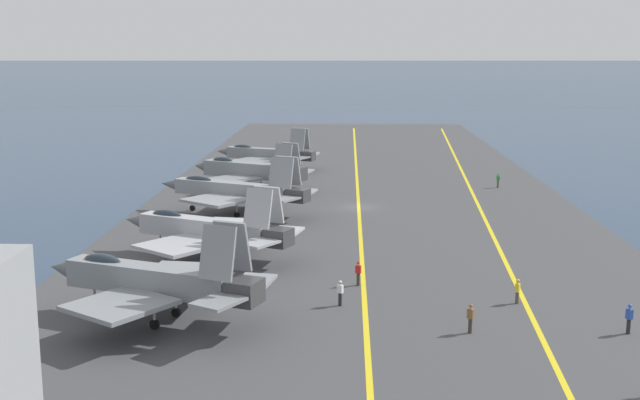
% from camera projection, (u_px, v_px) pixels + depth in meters
% --- Properties ---
extents(ground_plane, '(2000.00, 2000.00, 0.00)m').
position_uv_depth(ground_plane, '(359.00, 211.00, 86.28)').
color(ground_plane, navy).
extents(carrier_deck, '(188.34, 47.09, 0.40)m').
position_uv_depth(carrier_deck, '(359.00, 209.00, 86.24)').
color(carrier_deck, '#424244').
rests_on(carrier_deck, ground).
extents(deck_stripe_foul_line, '(169.17, 11.41, 0.01)m').
position_uv_depth(deck_stripe_foul_line, '(480.00, 208.00, 85.76)').
color(deck_stripe_foul_line, yellow).
rests_on(deck_stripe_foul_line, carrier_deck).
extents(deck_stripe_centerline, '(169.51, 0.36, 0.01)m').
position_uv_depth(deck_stripe_centerline, '(359.00, 207.00, 86.21)').
color(deck_stripe_centerline, yellow).
rests_on(deck_stripe_centerline, carrier_deck).
extents(parked_jet_nearest, '(12.93, 15.49, 6.77)m').
position_uv_depth(parked_jet_nearest, '(154.00, 280.00, 49.89)').
color(parked_jet_nearest, gray).
rests_on(parked_jet_nearest, carrier_deck).
extents(parked_jet_second, '(13.63, 15.79, 6.32)m').
position_uv_depth(parked_jet_second, '(208.00, 229.00, 64.80)').
color(parked_jet_second, '#A8AAAF').
rests_on(parked_jet_second, carrier_deck).
extents(parked_jet_third, '(12.71, 17.17, 6.38)m').
position_uv_depth(parked_jet_third, '(236.00, 190.00, 81.55)').
color(parked_jet_third, gray).
rests_on(parked_jet_third, carrier_deck).
extents(parked_jet_fourth, '(12.92, 15.52, 5.92)m').
position_uv_depth(parked_jet_fourth, '(249.00, 170.00, 96.40)').
color(parked_jet_fourth, gray).
rests_on(parked_jet_fourth, carrier_deck).
extents(parked_jet_fifth, '(12.28, 15.16, 5.92)m').
position_uv_depth(parked_jet_fifth, '(267.00, 154.00, 112.75)').
color(parked_jet_fifth, gray).
rests_on(parked_jet_fifth, carrier_deck).
extents(crew_white_vest, '(0.42, 0.46, 1.75)m').
position_uv_depth(crew_white_vest, '(340.00, 292.00, 53.26)').
color(crew_white_vest, '#232328').
rests_on(crew_white_vest, carrier_deck).
extents(crew_yellow_vest, '(0.46, 0.41, 1.71)m').
position_uv_depth(crew_yellow_vest, '(518.00, 290.00, 53.73)').
color(crew_yellow_vest, '#4C473D').
rests_on(crew_yellow_vest, carrier_deck).
extents(crew_green_vest, '(0.28, 0.39, 1.75)m').
position_uv_depth(crew_green_vest, '(498.00, 180.00, 97.90)').
color(crew_green_vest, '#4C473D').
rests_on(crew_green_vest, carrier_deck).
extents(crew_blue_vest, '(0.46, 0.40, 1.85)m').
position_uv_depth(crew_blue_vest, '(629.00, 317.00, 48.05)').
color(crew_blue_vest, '#232328').
rests_on(crew_blue_vest, carrier_deck).
extents(crew_red_vest, '(0.36, 0.44, 1.80)m').
position_uv_depth(crew_red_vest, '(358.00, 272.00, 57.79)').
color(crew_red_vest, '#383328').
rests_on(crew_red_vest, carrier_deck).
extents(crew_brown_vest, '(0.43, 0.46, 1.83)m').
position_uv_depth(crew_brown_vest, '(470.00, 317.00, 48.15)').
color(crew_brown_vest, '#383328').
rests_on(crew_brown_vest, carrier_deck).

